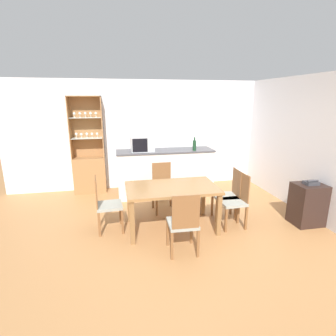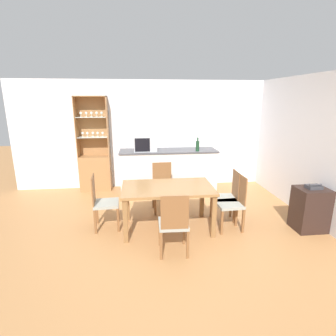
% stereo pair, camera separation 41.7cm
% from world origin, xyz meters
% --- Properties ---
extents(ground_plane, '(18.00, 18.00, 0.00)m').
position_xyz_m(ground_plane, '(0.00, 0.00, 0.00)').
color(ground_plane, '#B27A47').
extents(wall_back, '(6.80, 0.06, 2.55)m').
position_xyz_m(wall_back, '(0.00, 2.63, 1.27)').
color(wall_back, silver).
rests_on(wall_back, ground_plane).
extents(wall_right, '(0.06, 4.60, 2.55)m').
position_xyz_m(wall_right, '(2.58, 0.30, 1.27)').
color(wall_right, silver).
rests_on(wall_right, ground_plane).
extents(kitchen_counter, '(2.13, 0.61, 1.03)m').
position_xyz_m(kitchen_counter, '(0.17, 1.91, 0.52)').
color(kitchen_counter, silver).
rests_on(kitchen_counter, ground_plane).
extents(display_cabinet, '(0.71, 0.33, 2.19)m').
position_xyz_m(display_cabinet, '(-1.51, 2.44, 0.63)').
color(display_cabinet, '#A37042').
rests_on(display_cabinet, ground_plane).
extents(dining_table, '(1.48, 0.89, 0.74)m').
position_xyz_m(dining_table, '(-0.03, 0.31, 0.65)').
color(dining_table, olive).
rests_on(dining_table, ground_plane).
extents(dining_chair_head_far, '(0.42, 0.42, 0.92)m').
position_xyz_m(dining_chair_head_far, '(-0.03, 1.08, 0.46)').
color(dining_chair_head_far, '#999E93').
rests_on(dining_chair_head_far, ground_plane).
extents(dining_chair_side_left_far, '(0.43, 0.43, 0.92)m').
position_xyz_m(dining_chair_side_left_far, '(-1.09, 0.44, 0.46)').
color(dining_chair_side_left_far, '#999E93').
rests_on(dining_chair_side_left_far, ground_plane).
extents(dining_chair_side_right_far, '(0.43, 0.43, 0.92)m').
position_xyz_m(dining_chair_side_right_far, '(1.03, 0.44, 0.46)').
color(dining_chair_side_right_far, '#999E93').
rests_on(dining_chair_side_right_far, ground_plane).
extents(dining_chair_side_right_near, '(0.42, 0.42, 0.92)m').
position_xyz_m(dining_chair_side_right_near, '(1.03, 0.18, 0.46)').
color(dining_chair_side_right_near, '#999E93').
rests_on(dining_chair_side_right_near, ground_plane).
extents(dining_chair_head_near, '(0.42, 0.42, 0.92)m').
position_xyz_m(dining_chair_head_near, '(-0.03, -0.45, 0.46)').
color(dining_chair_head_near, '#999E93').
rests_on(dining_chair_head_near, ground_plane).
extents(microwave, '(0.49, 0.38, 0.32)m').
position_xyz_m(microwave, '(-0.33, 1.89, 1.19)').
color(microwave, '#B7BABF').
rests_on(microwave, kitchen_counter).
extents(wine_bottle, '(0.08, 0.08, 0.29)m').
position_xyz_m(wine_bottle, '(0.78, 1.74, 1.15)').
color(wine_bottle, '#193D23').
rests_on(wine_bottle, kitchen_counter).
extents(side_cabinet, '(0.49, 0.42, 0.72)m').
position_xyz_m(side_cabinet, '(2.30, 0.00, 0.36)').
color(side_cabinet, black).
rests_on(side_cabinet, ground_plane).
extents(telephone, '(0.23, 0.16, 0.09)m').
position_xyz_m(telephone, '(2.30, -0.01, 0.75)').
color(telephone, '#38383D').
rests_on(telephone, side_cabinet).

